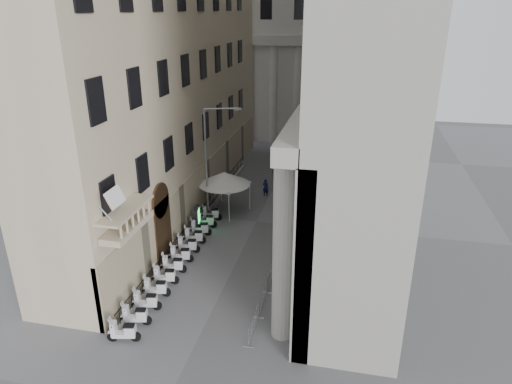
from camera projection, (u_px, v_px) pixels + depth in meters
The scene contains 31 objects.
far_building at pixel (305, 18), 57.58m from camera, with size 22.00×10.00×30.00m, color #B8B5AE.
iron_fence at pixel (202, 223), 36.82m from camera, with size 0.30×28.00×1.40m, color black, non-canonical shape.
blue_awning at pixel (316, 195), 42.41m from camera, with size 1.60×3.00×3.00m, color navy, non-canonical shape.
flag at pixel (131, 324), 24.98m from camera, with size 1.00×1.40×8.20m, color #9E0C11, non-canonical shape.
scooter_0 at pixel (125, 341), 23.73m from camera, with size 0.56×1.40×1.50m, color silver, non-canonical shape.
scooter_1 at pixel (137, 325), 24.96m from camera, with size 0.56×1.40×1.50m, color silver, non-canonical shape.
scooter_2 at pixel (147, 310), 26.19m from camera, with size 0.56×1.40×1.50m, color silver, non-canonical shape.
scooter_3 at pixel (157, 296), 27.43m from camera, with size 0.56×1.40×1.50m, color silver, non-canonical shape.
scooter_4 at pixel (166, 284), 28.66m from camera, with size 0.56×1.40×1.50m, color silver, non-canonical shape.
scooter_5 at pixel (174, 272), 29.89m from camera, with size 0.56×1.40×1.50m, color silver, non-canonical shape.
scooter_6 at pixel (181, 262), 31.13m from camera, with size 0.56×1.40×1.50m, color silver, non-canonical shape.
scooter_7 at pixel (188, 252), 32.36m from camera, with size 0.56×1.40×1.50m, color silver, non-canonical shape.
scooter_8 at pixel (195, 243), 33.59m from camera, with size 0.56×1.40×1.50m, color silver, non-canonical shape.
scooter_9 at pixel (201, 235), 34.83m from camera, with size 0.56×1.40×1.50m, color silver, non-canonical shape.
scooter_10 at pixel (206, 227), 36.06m from camera, with size 0.56×1.40×1.50m, color silver, non-canonical shape.
scooter_11 at pixel (211, 220), 37.29m from camera, with size 0.56×1.40×1.50m, color silver, non-canonical shape.
barrier_0 at pixel (254, 332), 24.35m from camera, with size 0.60×2.40×1.10m, color #ACAFB4, non-canonical shape.
barrier_1 at pixel (263, 305), 26.62m from camera, with size 0.60×2.40×1.10m, color #ACAFB4, non-canonical shape.
barrier_2 at pixel (271, 282), 28.88m from camera, with size 0.60×2.40×1.10m, color #ACAFB4, non-canonical shape.
barrier_3 at pixel (277, 262), 31.15m from camera, with size 0.60×2.40×1.10m, color #ACAFB4, non-canonical shape.
barrier_4 at pixel (283, 245), 33.42m from camera, with size 0.60×2.40×1.10m, color #ACAFB4, non-canonical shape.
barrier_5 at pixel (288, 230), 35.68m from camera, with size 0.60×2.40×1.10m, color #ACAFB4, non-canonical shape.
barrier_6 at pixel (293, 217), 37.95m from camera, with size 0.60×2.40×1.10m, color #ACAFB4, non-canonical shape.
barrier_7 at pixel (297, 205), 40.22m from camera, with size 0.60×2.40×1.10m, color #ACAFB4, non-canonical shape.
barrier_8 at pixel (300, 194), 42.48m from camera, with size 0.60×2.40×1.10m, color #ACAFB4, non-canonical shape.
security_tent at pixel (222, 176), 38.58m from camera, with size 4.34×4.34×3.53m.
street_lamp at pixel (211, 153), 36.01m from camera, with size 2.85×1.06×9.06m.
info_kiosk at pixel (197, 218), 35.31m from camera, with size 0.45×0.97×1.98m.
pedestrian_a at pixel (266, 187), 41.91m from camera, with size 0.59×0.39×1.62m, color #0D0F36.
pedestrian_b at pixel (297, 169), 46.46m from camera, with size 0.87×0.68×1.79m, color black.
pedestrian_c at pixel (276, 172), 45.65m from camera, with size 0.86×0.56×1.77m, color black.
Camera 1 is at (7.06, -13.54, 16.06)m, focal length 32.00 mm.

